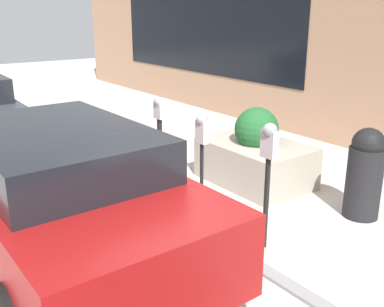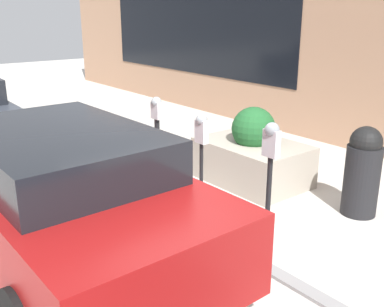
{
  "view_description": "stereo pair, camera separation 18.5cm",
  "coord_description": "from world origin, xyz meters",
  "px_view_note": "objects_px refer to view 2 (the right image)",
  "views": [
    {
      "loc": [
        -4.38,
        3.12,
        2.61
      ],
      "look_at": [
        0.0,
        -0.1,
        0.88
      ],
      "focal_mm": 42.0,
      "sensor_mm": 36.0,
      "label": 1
    },
    {
      "loc": [
        -4.27,
        3.27,
        2.61
      ],
      "look_at": [
        0.0,
        -0.1,
        0.88
      ],
      "focal_mm": 42.0,
      "sensor_mm": 36.0,
      "label": 2
    }
  ],
  "objects_px": {
    "parked_car_middle": "(57,190)",
    "trash_bin": "(363,171)",
    "parking_meter_second": "(201,138)",
    "parking_meter_middle": "(157,128)",
    "parking_meter_nearest": "(271,156)",
    "planter_box": "(252,156)"
  },
  "relations": [
    {
      "from": "parking_meter_second",
      "to": "planter_box",
      "type": "relative_size",
      "value": 0.81
    },
    {
      "from": "parked_car_middle",
      "to": "trash_bin",
      "type": "distance_m",
      "value": 3.84
    },
    {
      "from": "parking_meter_second",
      "to": "parked_car_middle",
      "type": "height_order",
      "value": "parked_car_middle"
    },
    {
      "from": "parking_meter_second",
      "to": "trash_bin",
      "type": "height_order",
      "value": "parking_meter_second"
    },
    {
      "from": "parked_car_middle",
      "to": "planter_box",
      "type": "bearing_deg",
      "value": -84.86
    },
    {
      "from": "parking_meter_nearest",
      "to": "trash_bin",
      "type": "height_order",
      "value": "parking_meter_nearest"
    },
    {
      "from": "parking_meter_nearest",
      "to": "parking_meter_middle",
      "type": "bearing_deg",
      "value": -1.09
    },
    {
      "from": "trash_bin",
      "to": "parking_meter_nearest",
      "type": "bearing_deg",
      "value": 83.75
    },
    {
      "from": "parking_meter_middle",
      "to": "trash_bin",
      "type": "bearing_deg",
      "value": -147.54
    },
    {
      "from": "parking_meter_second",
      "to": "parking_meter_middle",
      "type": "distance_m",
      "value": 1.1
    },
    {
      "from": "parking_meter_nearest",
      "to": "trash_bin",
      "type": "bearing_deg",
      "value": -96.25
    },
    {
      "from": "parking_meter_nearest",
      "to": "parking_meter_second",
      "type": "distance_m",
      "value": 1.19
    },
    {
      "from": "parking_meter_second",
      "to": "trash_bin",
      "type": "distance_m",
      "value": 2.15
    },
    {
      "from": "parking_meter_nearest",
      "to": "planter_box",
      "type": "xyz_separation_m",
      "value": [
        1.55,
        -1.34,
        -0.66
      ]
    },
    {
      "from": "parking_meter_middle",
      "to": "trash_bin",
      "type": "relative_size",
      "value": 1.17
    },
    {
      "from": "planter_box",
      "to": "trash_bin",
      "type": "distance_m",
      "value": 1.76
    },
    {
      "from": "parking_meter_second",
      "to": "parking_meter_middle",
      "type": "bearing_deg",
      "value": -2.35
    },
    {
      "from": "planter_box",
      "to": "parking_meter_second",
      "type": "bearing_deg",
      "value": 105.2
    },
    {
      "from": "trash_bin",
      "to": "parking_meter_second",
      "type": "bearing_deg",
      "value": 49.73
    },
    {
      "from": "parking_meter_nearest",
      "to": "parking_meter_middle",
      "type": "xyz_separation_m",
      "value": [
        2.29,
        -0.04,
        -0.15
      ]
    },
    {
      "from": "planter_box",
      "to": "trash_bin",
      "type": "bearing_deg",
      "value": -171.11
    },
    {
      "from": "planter_box",
      "to": "parked_car_middle",
      "type": "distance_m",
      "value": 3.34
    }
  ]
}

